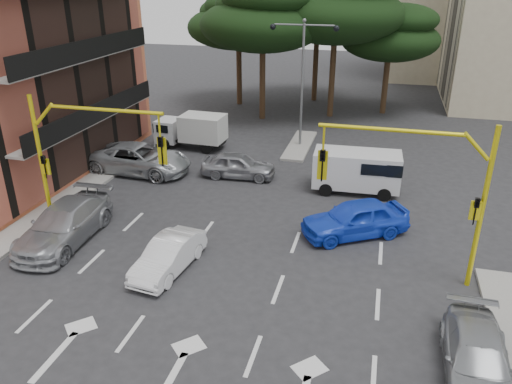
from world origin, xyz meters
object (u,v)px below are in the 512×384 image
car_blue_compact (355,219)px  car_silver_cross_a (139,159)px  car_silver_wagon (64,224)px  signal_mast_right (430,182)px  signal_mast_left (77,149)px  car_white_hatch (168,256)px  box_truck_a (191,131)px  van_white (356,172)px  street_lamp_center (303,61)px  car_silver_parked (477,359)px  car_silver_cross_b (238,165)px

car_blue_compact → car_silver_cross_a: 13.07m
car_blue_compact → car_silver_wagon: car_silver_wagon is taller
signal_mast_right → signal_mast_left: (-13.61, 0.00, 0.00)m
car_white_hatch → car_blue_compact: 8.03m
car_silver_wagon → box_truck_a: 12.80m
car_white_hatch → van_white: size_ratio=0.88×
street_lamp_center → car_silver_parked: street_lamp_center is taller
car_white_hatch → car_silver_cross_a: size_ratio=0.65×
signal_mast_right → signal_mast_left: bearing=180.0°
car_silver_parked → van_white: (-4.19, 12.34, 0.44)m
car_silver_cross_b → car_silver_parked: car_silver_cross_b is taller
car_silver_wagon → car_silver_cross_b: bearing=58.0°
street_lamp_center → car_silver_cross_b: 8.07m
street_lamp_center → car_blue_compact: (4.32, -11.22, -4.64)m
car_silver_cross_a → car_white_hatch: bearing=-145.0°
car_blue_compact → box_truck_a: bearing=-160.7°
van_white → car_silver_wagon: bearing=-56.2°
signal_mast_right → street_lamp_center: 15.65m
signal_mast_right → signal_mast_left: size_ratio=1.00×
car_silver_cross_a → box_truck_a: 4.97m
van_white → street_lamp_center: bearing=-150.4°
signal_mast_right → car_silver_cross_b: size_ratio=1.47×
street_lamp_center → car_silver_parked: size_ratio=1.76×
street_lamp_center → van_white: (4.01, -6.44, -4.34)m
signal_mast_right → car_white_hatch: 9.82m
car_silver_cross_a → car_silver_wagon: bearing=-173.3°
signal_mast_right → car_silver_cross_b: signal_mast_right is taller
van_white → car_blue_compact: bearing=1.3°
car_silver_cross_a → car_silver_cross_b: car_silver_cross_a is taller
street_lamp_center → car_silver_wagon: size_ratio=1.43×
car_silver_cross_b → van_white: van_white is taller
signal_mast_left → box_truck_a: (0.10, 12.01, -2.78)m
car_silver_cross_b → box_truck_a: box_truck_a is taller
signal_mast_right → car_silver_wagon: 14.57m
car_blue_compact → car_silver_parked: (3.89, -7.56, -0.15)m
car_silver_wagon → box_truck_a: box_truck_a is taller
car_silver_parked → car_silver_cross_a: bearing=145.0°
street_lamp_center → car_silver_cross_a: bearing=-139.6°
car_silver_wagon → box_truck_a: (0.71, 12.78, 0.32)m
car_silver_cross_b → car_silver_parked: bearing=-143.4°
box_truck_a → car_white_hatch: bearing=-159.6°
van_white → box_truck_a: (-10.71, 4.44, 0.02)m
car_silver_wagon → car_silver_cross_a: size_ratio=0.93×
signal_mast_right → car_silver_cross_a: signal_mast_right is taller
car_blue_compact → car_silver_cross_a: car_silver_cross_a is taller
signal_mast_left → car_silver_cross_a: 7.93m
car_white_hatch → car_silver_cross_a: bearing=129.6°
signal_mast_left → car_white_hatch: signal_mast_left is taller
signal_mast_left → street_lamp_center: 15.65m
car_silver_cross_b → signal_mast_left: bearing=147.6°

